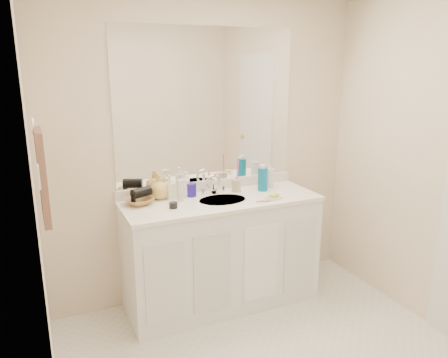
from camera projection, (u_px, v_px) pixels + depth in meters
name	position (u px, v px, depth m)	size (l,w,h in m)	color
wall_back	(207.00, 152.00, 3.51)	(2.60, 0.02, 2.40)	beige
wall_left	(39.00, 231.00, 1.85)	(0.02, 2.60, 2.40)	beige
vanity_cabinet	(221.00, 253.00, 3.46)	(1.50, 0.55, 0.85)	white
countertop	(221.00, 201.00, 3.35)	(1.52, 0.57, 0.03)	white
backsplash	(208.00, 185.00, 3.57)	(1.52, 0.03, 0.08)	white
sink_basin	(222.00, 201.00, 3.33)	(0.37, 0.37, 0.02)	beige
faucet	(213.00, 187.00, 3.47)	(0.02, 0.02, 0.11)	silver
mirror	(207.00, 106.00, 3.41)	(1.48, 0.01, 1.20)	white
blue_mug	(192.00, 190.00, 3.40)	(0.08, 0.08, 0.10)	navy
tan_cup	(236.00, 186.00, 3.53)	(0.07, 0.07, 0.10)	tan
toothbrush	(237.00, 173.00, 3.50)	(0.01, 0.01, 0.21)	#EE3E84
mouthwash_bottle	(263.00, 179.00, 3.54)	(0.08, 0.08, 0.19)	#0B6189
clear_pump_bottle	(270.00, 178.00, 3.64)	(0.06, 0.06, 0.16)	silver
soap_dish	(274.00, 198.00, 3.35)	(0.11, 0.09, 0.01)	silver
green_soap	(274.00, 196.00, 3.34)	(0.07, 0.05, 0.03)	#B7D934
orange_comb	(263.00, 201.00, 3.28)	(0.11, 0.02, 0.00)	#F24C19
dark_jar	(173.00, 205.00, 3.13)	(0.06, 0.06, 0.04)	black
extra_white_bottle	(180.00, 190.00, 3.28)	(0.05, 0.05, 0.16)	silver
soap_bottle_white	(186.00, 184.00, 3.40)	(0.07, 0.08, 0.19)	white
soap_bottle_cream	(170.00, 187.00, 3.34)	(0.08, 0.08, 0.18)	#F8F3CA
soap_bottle_yellow	(159.00, 187.00, 3.33)	(0.15, 0.15, 0.19)	#DFB456
wicker_basket	(139.00, 201.00, 3.21)	(0.21, 0.21, 0.05)	olive
hair_dryer	(141.00, 192.00, 3.20)	(0.07, 0.07, 0.15)	black
towel_ring	(33.00, 125.00, 2.45)	(0.11, 0.11, 0.01)	silver
hand_towel	(42.00, 177.00, 2.53)	(0.04, 0.32, 0.55)	brown
switch_plate	(39.00, 177.00, 2.34)	(0.01, 0.09, 0.13)	silver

